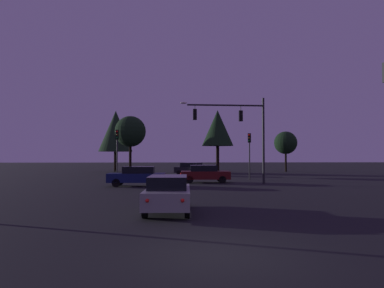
% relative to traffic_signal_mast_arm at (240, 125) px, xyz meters
% --- Properties ---
extents(ground_plane, '(168.00, 168.00, 0.00)m').
position_rel_traffic_signal_mast_arm_xyz_m(ground_plane, '(-4.30, 4.29, -4.92)').
color(ground_plane, black).
rests_on(ground_plane, ground).
extents(traffic_signal_mast_arm, '(7.08, 0.58, 7.19)m').
position_rel_traffic_signal_mast_arm_xyz_m(traffic_signal_mast_arm, '(0.00, 0.00, 0.00)').
color(traffic_signal_mast_arm, '#232326').
rests_on(traffic_signal_mast_arm, ground).
extents(traffic_light_corner_left, '(0.35, 0.38, 4.52)m').
position_rel_traffic_signal_mast_arm_xyz_m(traffic_light_corner_left, '(1.80, 4.69, -1.73)').
color(traffic_light_corner_left, '#232326').
rests_on(traffic_light_corner_left, ground).
extents(traffic_light_corner_right, '(0.34, 0.37, 4.72)m').
position_rel_traffic_signal_mast_arm_xyz_m(traffic_light_corner_right, '(-10.72, 3.45, -1.59)').
color(traffic_light_corner_right, '#232326').
rests_on(traffic_light_corner_right, ground).
extents(car_nearside_lane, '(1.93, 4.47, 1.52)m').
position_rel_traffic_signal_mast_arm_xyz_m(car_nearside_lane, '(-5.63, -13.94, -4.12)').
color(car_nearside_lane, gray).
rests_on(car_nearside_lane, ground).
extents(car_crossing_left, '(4.32, 1.91, 1.52)m').
position_rel_traffic_signal_mast_arm_xyz_m(car_crossing_left, '(-2.80, 1.59, -4.12)').
color(car_crossing_left, '#4C0F0F').
rests_on(car_crossing_left, ground).
extents(car_crossing_right, '(4.46, 1.77, 1.52)m').
position_rel_traffic_signal_mast_arm_xyz_m(car_crossing_right, '(-8.28, -1.69, -4.12)').
color(car_crossing_right, '#0F1947').
rests_on(car_crossing_right, ground).
extents(car_far_lane, '(4.37, 3.61, 1.52)m').
position_rel_traffic_signal_mast_arm_xyz_m(car_far_lane, '(-3.42, 12.21, -4.12)').
color(car_far_lane, black).
rests_on(car_far_lane, ground).
extents(tree_behind_sign, '(4.91, 4.91, 8.93)m').
position_rel_traffic_signal_mast_arm_xyz_m(tree_behind_sign, '(-14.16, 22.44, 1.00)').
color(tree_behind_sign, black).
rests_on(tree_behind_sign, ground).
extents(tree_left_far, '(3.81, 3.81, 7.23)m').
position_rel_traffic_signal_mast_arm_xyz_m(tree_left_far, '(-10.95, 14.35, 0.38)').
color(tree_left_far, black).
rests_on(tree_left_far, ground).
extents(tree_center_horizon, '(4.36, 4.36, 8.68)m').
position_rel_traffic_signal_mast_arm_xyz_m(tree_center_horizon, '(0.45, 19.24, 1.24)').
color(tree_center_horizon, black).
rests_on(tree_center_horizon, ground).
extents(tree_right_cluster, '(3.31, 3.31, 5.87)m').
position_rel_traffic_signal_mast_arm_xyz_m(tree_right_cluster, '(10.63, 21.11, -0.72)').
color(tree_right_cluster, black).
rests_on(tree_right_cluster, ground).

